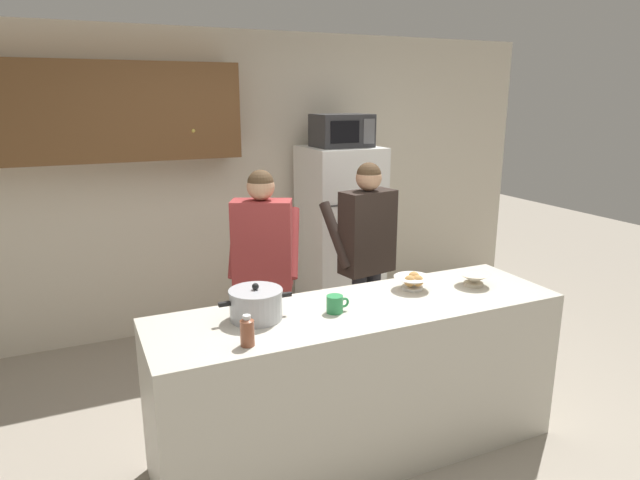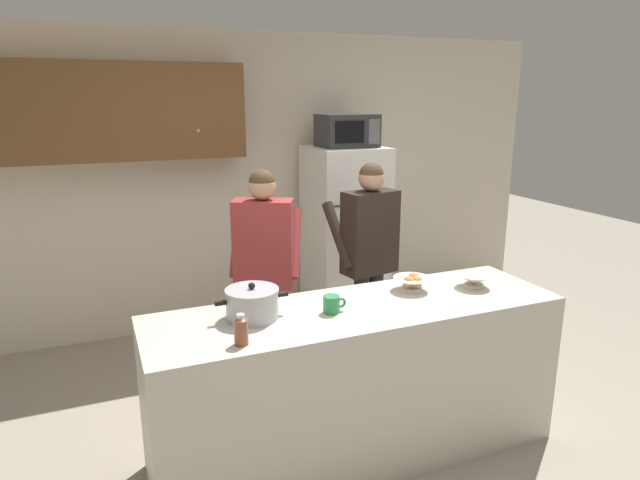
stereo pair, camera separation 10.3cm
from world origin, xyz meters
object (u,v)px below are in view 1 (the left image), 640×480
microwave (342,131)px  bottle_near_edge (247,331)px  refrigerator (340,236)px  person_near_pot (263,257)px  person_by_sink (366,244)px  coffee_mug (335,304)px  cooking_pot (256,304)px  bread_bowl (413,281)px  empty_bowl (474,278)px

microwave → bottle_near_edge: (-1.51, -2.05, -0.77)m
refrigerator → person_near_pot: refrigerator is taller
refrigerator → microwave: (0.00, -0.02, 0.95)m
refrigerator → microwave: size_ratio=3.38×
refrigerator → bottle_near_edge: bearing=-126.1°
person_near_pot → bottle_near_edge: bearing=-112.0°
microwave → person_near_pot: microwave is taller
refrigerator → person_by_sink: (-0.23, -0.92, 0.18)m
coffee_mug → bottle_near_edge: bottle_near_edge is taller
cooking_pot → coffee_mug: 0.43m
refrigerator → coffee_mug: bearing=-117.1°
person_near_pot → bottle_near_edge: (-0.47, -1.16, 0.01)m
person_near_pot → bread_bowl: size_ratio=7.00×
refrigerator → person_by_sink: size_ratio=1.02×
cooking_pot → bottle_near_edge: (-0.14, -0.29, -0.01)m
microwave → bread_bowl: size_ratio=2.12×
microwave → person_by_sink: microwave is taller
microwave → refrigerator: bearing=90.1°
refrigerator → bread_bowl: size_ratio=7.16×
coffee_mug → microwave: bearing=62.7°
microwave → cooking_pot: microwave is taller
person_near_pot → microwave: bearing=40.4°
refrigerator → empty_bowl: size_ratio=7.66×
microwave → empty_bowl: microwave is taller
person_near_pot → bread_bowl: 1.07m
bread_bowl → person_near_pot: bearing=128.8°
refrigerator → microwave: 0.95m
cooking_pot → bottle_near_edge: 0.32m
empty_bowl → refrigerator: bearing=90.4°
person_near_pot → cooking_pot: (-0.33, -0.87, 0.02)m
empty_bowl → bottle_near_edge: bottle_near_edge is taller
bottle_near_edge → person_by_sink: bearing=42.1°
refrigerator → bread_bowl: (-0.37, -1.74, 0.16)m
cooking_pot → bread_bowl: 1.00m
refrigerator → coffee_mug: (-0.96, -1.87, 0.16)m
refrigerator → microwave: microwave is taller
person_near_pot → bread_bowl: bearing=-51.2°
microwave → coffee_mug: size_ratio=3.66×
refrigerator → coffee_mug: refrigerator is taller
refrigerator → bottle_near_edge: refrigerator is taller
person_near_pot → empty_bowl: bearing=-41.3°
cooking_pot → empty_bowl: 1.38m
refrigerator → empty_bowl: (0.01, -1.83, 0.16)m
refrigerator → person_near_pot: size_ratio=1.02×
bread_bowl → person_by_sink: bearing=80.5°
person_by_sink → bread_bowl: person_by_sink is taller
microwave → person_by_sink: size_ratio=0.30×
bottle_near_edge → coffee_mug: bearing=19.8°
coffee_mug → bottle_near_edge: bearing=-160.2°
person_by_sink → empty_bowl: size_ratio=7.53×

